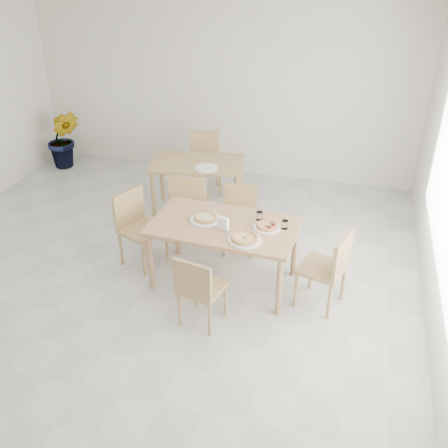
% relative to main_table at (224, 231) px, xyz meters
% --- Properties ---
extents(main_table, '(1.63, 0.99, 0.75)m').
position_rel_main_table_xyz_m(main_table, '(0.00, 0.00, 0.00)').
color(main_table, tan).
rests_on(main_table, ground).
extents(chair_south, '(0.48, 0.48, 0.81)m').
position_rel_main_table_xyz_m(chair_south, '(-0.05, -0.78, -0.20)').
color(chair_south, tan).
rests_on(chair_south, ground).
extents(chair_north, '(0.47, 0.47, 0.81)m').
position_rel_main_table_xyz_m(chair_north, '(-0.00, 0.77, -0.20)').
color(chair_north, tan).
rests_on(chair_north, ground).
extents(chair_west, '(0.58, 0.58, 0.90)m').
position_rel_main_table_xyz_m(chair_west, '(-1.09, 0.15, -0.15)').
color(chair_west, tan).
rests_on(chair_west, ground).
extents(chair_east, '(0.55, 0.55, 0.89)m').
position_rel_main_table_xyz_m(chair_east, '(1.16, -0.14, -0.16)').
color(chair_east, tan).
rests_on(chair_east, ground).
extents(plate_margherita, '(0.34, 0.34, 0.02)m').
position_rel_main_table_xyz_m(plate_margherita, '(0.29, -0.26, 0.09)').
color(plate_margherita, white).
rests_on(plate_margherita, main_table).
extents(plate_mushroom, '(0.34, 0.34, 0.02)m').
position_rel_main_table_xyz_m(plate_mushroom, '(-0.22, 0.04, 0.09)').
color(plate_mushroom, white).
rests_on(plate_mushroom, main_table).
extents(plate_pepperoni, '(0.29, 0.29, 0.02)m').
position_rel_main_table_xyz_m(plate_pepperoni, '(0.46, 0.04, 0.09)').
color(plate_pepperoni, white).
rests_on(plate_pepperoni, main_table).
extents(pizza_margherita, '(0.32, 0.32, 0.03)m').
position_rel_main_table_xyz_m(pizza_margherita, '(0.29, -0.26, 0.11)').
color(pizza_margherita, tan).
rests_on(pizza_margherita, plate_margherita).
extents(pizza_mushroom, '(0.31, 0.31, 0.03)m').
position_rel_main_table_xyz_m(pizza_mushroom, '(-0.22, 0.04, 0.11)').
color(pizza_mushroom, tan).
rests_on(pizza_mushroom, plate_mushroom).
extents(pizza_pepperoni, '(0.29, 0.29, 0.03)m').
position_rel_main_table_xyz_m(pizza_pepperoni, '(0.46, 0.04, 0.11)').
color(pizza_pepperoni, tan).
rests_on(pizza_pepperoni, plate_pepperoni).
extents(tumbler_a, '(0.07, 0.07, 0.09)m').
position_rel_main_table_xyz_m(tumbler_a, '(0.64, 0.08, 0.12)').
color(tumbler_a, white).
rests_on(tumbler_a, main_table).
extents(tumbler_b, '(0.07, 0.07, 0.10)m').
position_rel_main_table_xyz_m(tumbler_b, '(0.35, 0.20, 0.13)').
color(tumbler_b, white).
rests_on(tumbler_b, main_table).
extents(napkin_holder, '(0.14, 0.10, 0.14)m').
position_rel_main_table_xyz_m(napkin_holder, '(0.02, -0.11, 0.15)').
color(napkin_holder, silver).
rests_on(napkin_holder, main_table).
extents(fork_a, '(0.04, 0.18, 0.01)m').
position_rel_main_table_xyz_m(fork_a, '(-0.26, 0.32, 0.08)').
color(fork_a, silver).
rests_on(fork_a, main_table).
extents(fork_b, '(0.09, 0.15, 0.01)m').
position_rel_main_table_xyz_m(fork_b, '(-0.19, 0.33, 0.08)').
color(fork_b, silver).
rests_on(fork_b, main_table).
extents(second_table, '(1.37, 0.92, 0.75)m').
position_rel_main_table_xyz_m(second_table, '(-0.79, 1.53, -0.02)').
color(second_table, tan).
rests_on(second_table, ground).
extents(chair_back_s, '(0.54, 0.54, 0.93)m').
position_rel_main_table_xyz_m(chair_back_s, '(-0.66, 0.77, -0.13)').
color(chair_back_s, tan).
rests_on(chair_back_s, ground).
extents(chair_back_n, '(0.58, 0.58, 0.90)m').
position_rel_main_table_xyz_m(chair_back_n, '(-0.88, 2.23, -0.15)').
color(chair_back_n, tan).
rests_on(chair_back_n, ground).
extents(plate_empty, '(0.30, 0.30, 0.02)m').
position_rel_main_table_xyz_m(plate_empty, '(-0.60, 1.35, 0.09)').
color(plate_empty, white).
rests_on(plate_empty, second_table).
extents(potted_plant, '(0.65, 0.59, 0.97)m').
position_rel_main_table_xyz_m(potted_plant, '(-3.36, 2.46, -0.19)').
color(potted_plant, '#286A1F').
rests_on(potted_plant, ground).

